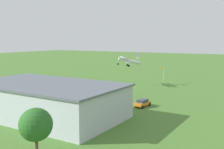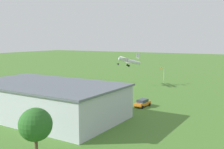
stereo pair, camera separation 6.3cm
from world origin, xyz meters
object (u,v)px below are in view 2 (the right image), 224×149
car_orange (143,103)px  person_near_hangar_door (107,95)px  person_crossing_taxiway (98,93)px  hangar (46,100)px  car_grey (42,90)px  person_beside_truck (65,90)px  car_white (25,88)px  windsock (162,69)px  biplane (128,61)px  tree_behind_hangar_right (35,125)px  person_watching_takeoff (81,91)px  car_black (58,93)px

car_orange → person_near_hangar_door: person_near_hangar_door is taller
car_orange → person_crossing_taxiway: (13.59, -3.70, 0.06)m
hangar → car_orange: hangar is taller
car_grey → person_beside_truck: size_ratio=2.68×
car_white → windsock: windsock is taller
car_grey → windsock: size_ratio=0.81×
biplane → car_white: (21.34, 22.04, -6.91)m
car_white → tree_behind_hangar_right: (-35.13, 30.71, 3.47)m
car_white → person_watching_takeoff: (-16.32, -4.15, 0.03)m
car_grey → person_crossing_taxiway: bearing=-167.5°
person_crossing_taxiway → windsock: 28.48m
person_crossing_taxiway → person_watching_takeoff: bearing=-7.2°
person_beside_truck → windsock: (-17.10, -28.04, 4.03)m
car_white → person_beside_truck: 12.39m
car_orange → person_watching_takeoff: person_watching_takeoff is taller
person_crossing_taxiway → hangar: bearing=92.4°
biplane → person_near_hangar_door: biplane is taller
car_grey → car_white: size_ratio=1.04×
tree_behind_hangar_right → windsock: (5.93, -61.43, 0.54)m
biplane → hangar: bearing=92.6°
car_black → tree_behind_hangar_right: 37.10m
person_beside_truck → tree_behind_hangar_right: size_ratio=0.26×
person_crossing_taxiway → tree_behind_hangar_right: (-12.90, 34.10, 3.44)m
person_watching_takeoff → person_near_hangar_door: person_watching_takeoff is taller
hangar → person_beside_truck: size_ratio=17.52×
biplane → car_grey: 27.47m
car_white → car_orange: bearing=179.5°
car_white → person_watching_takeoff: size_ratio=2.43×
person_crossing_taxiway → tree_behind_hangar_right: tree_behind_hangar_right is taller
car_orange → person_beside_truck: bearing=-7.2°
car_black → car_grey: 6.50m
car_white → biplane: bearing=-134.1°
car_grey → person_watching_takeoff: (-9.71, -4.22, 0.09)m
hangar → tree_behind_hangar_right: bearing=129.5°
car_orange → tree_behind_hangar_right: (0.69, 30.40, 3.51)m
car_black → car_white: bearing=-4.9°
person_watching_takeoff → car_black: bearing=57.9°
person_watching_takeoff → person_crossing_taxiway: bearing=172.8°
hangar → person_beside_truck: (10.95, -18.72, -2.33)m
hangar → car_orange: bearing=-129.1°
hangar → person_beside_truck: bearing=-59.7°
person_near_hangar_door → windsock: windsock is taller
car_white → tree_behind_hangar_right: 46.79m
car_white → person_beside_truck: (-12.10, -2.68, -0.03)m
hangar → car_orange: 20.40m
person_beside_truck → person_crossing_taxiway: bearing=-176.0°
car_white → hangar: bearing=145.2°
hangar → car_orange: (-12.78, -15.73, -2.33)m
person_beside_truck → tree_behind_hangar_right: bearing=124.6°
person_near_hangar_door → car_orange: bearing=161.2°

